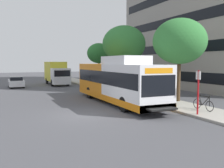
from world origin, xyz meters
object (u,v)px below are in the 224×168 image
object	(u,v)px
parked_car_far_lane	(16,82)
box_truck_background	(56,72)
street_tree_near_stop	(180,41)
bus_stop_sign_pole	(198,89)
street_tree_mid_block	(124,44)
transit_bus	(117,81)
bicycle_parked	(203,103)
street_tree_far_block	(99,53)

from	to	relation	value
parked_car_far_lane	box_truck_background	bearing A→B (deg)	13.87
street_tree_near_stop	bus_stop_sign_pole	bearing A→B (deg)	-116.38
bus_stop_sign_pole	street_tree_near_stop	bearing A→B (deg)	63.62
street_tree_near_stop	parked_car_far_lane	bearing A→B (deg)	120.61
bus_stop_sign_pole	parked_car_far_lane	world-z (taller)	bus_stop_sign_pole
street_tree_near_stop	box_truck_background	world-z (taller)	street_tree_near_stop
street_tree_near_stop	street_tree_mid_block	xyz separation A→B (m)	(-0.52, 8.57, 0.33)
transit_bus	box_truck_background	distance (m)	18.05
bicycle_parked	street_tree_mid_block	distance (m)	13.09
transit_bus	street_tree_mid_block	size ratio (longest dim) A/B	1.75
transit_bus	street_tree_near_stop	xyz separation A→B (m)	(4.48, -1.92, 3.12)
parked_car_far_lane	box_truck_background	world-z (taller)	box_truck_background
street_tree_far_block	parked_car_far_lane	xyz separation A→B (m)	(-10.53, 2.31, -3.73)
transit_bus	street_tree_near_stop	size ratio (longest dim) A/B	1.90
box_truck_background	bicycle_parked	bearing A→B (deg)	-79.14
bicycle_parked	street_tree_far_block	bearing A→B (deg)	88.52
street_tree_far_block	parked_car_far_lane	bearing A→B (deg)	167.65
transit_bus	street_tree_near_stop	bearing A→B (deg)	-23.18
street_tree_far_block	parked_car_far_lane	world-z (taller)	street_tree_far_block
transit_bus	bus_stop_sign_pole	world-z (taller)	transit_bus
transit_bus	bicycle_parked	bearing A→B (deg)	-57.98
transit_bus	bus_stop_sign_pole	xyz separation A→B (m)	(2.21, -6.50, -0.05)
bus_stop_sign_pole	street_tree_mid_block	world-z (taller)	street_tree_mid_block
transit_bus	street_tree_far_block	world-z (taller)	street_tree_far_block
transit_bus	parked_car_far_lane	world-z (taller)	transit_bus
street_tree_near_stop	street_tree_far_block	xyz separation A→B (m)	(-0.46, 16.28, -0.43)
bus_stop_sign_pole	street_tree_far_block	distance (m)	21.11
bicycle_parked	street_tree_near_stop	bearing A→B (deg)	75.17
bus_stop_sign_pole	street_tree_near_stop	xyz separation A→B (m)	(2.27, 4.58, 3.17)
bicycle_parked	parked_car_far_lane	world-z (taller)	parked_car_far_lane
street_tree_far_block	bicycle_parked	bearing A→B (deg)	-91.48
parked_car_far_lane	street_tree_mid_block	bearing A→B (deg)	-43.73
transit_bus	bicycle_parked	distance (m)	6.71
street_tree_mid_block	bus_stop_sign_pole	bearing A→B (deg)	-97.57
street_tree_far_block	box_truck_background	bearing A→B (deg)	144.05
box_truck_background	street_tree_near_stop	bearing A→B (deg)	-74.56
bus_stop_sign_pole	parked_car_far_lane	distance (m)	24.77
bicycle_parked	box_truck_background	size ratio (longest dim) A/B	0.25
parked_car_far_lane	box_truck_background	size ratio (longest dim) A/B	0.64
transit_bus	street_tree_far_block	size ratio (longest dim) A/B	2.17
street_tree_mid_block	street_tree_far_block	bearing A→B (deg)	89.54
bicycle_parked	parked_car_far_lane	xyz separation A→B (m)	(-10.02, 22.27, 0.10)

